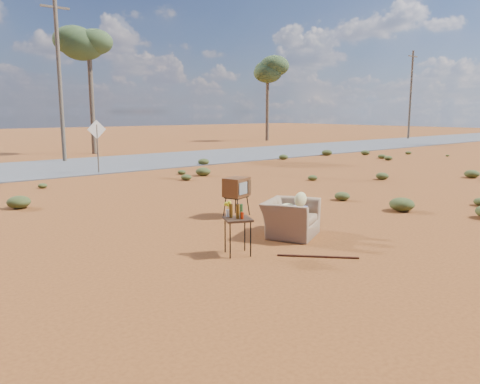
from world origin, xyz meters
TOP-DOWN VIEW (x-y plane):
  - ground at (0.00, 0.00)m, footprint 140.00×140.00m
  - highway at (0.00, 15.00)m, footprint 140.00×7.00m
  - armchair at (0.63, 0.05)m, footprint 1.46×1.35m
  - tv_unit at (0.85, 2.12)m, footprint 0.70×0.63m
  - side_table at (-1.11, -0.28)m, footprint 0.61×0.61m
  - rusty_bar at (-0.12, -1.34)m, footprint 1.01×1.05m
  - road_sign at (1.50, 12.00)m, footprint 0.78×0.06m
  - eucalyptus_center at (5.00, 21.00)m, footprint 3.20×3.20m
  - eucalyptus_right at (22.00, 24.00)m, footprint 3.20×3.20m
  - utility_pole_center at (2.00, 17.50)m, footprint 1.40×0.20m
  - utility_pole_east at (34.00, 17.50)m, footprint 1.40×0.20m
  - scrub_patch at (-0.82, 4.41)m, footprint 17.49×8.07m

SIDE VIEW (x-z plane):
  - ground at x=0.00m, z-range 0.00..0.00m
  - rusty_bar at x=-0.12m, z-range 0.00..0.04m
  - highway at x=0.00m, z-range 0.00..0.04m
  - scrub_patch at x=-0.82m, z-range -0.03..0.30m
  - armchair at x=0.63m, z-range -0.03..0.95m
  - side_table at x=-1.11m, z-range 0.22..1.16m
  - tv_unit at x=0.85m, z-range 0.23..1.17m
  - road_sign at x=1.50m, z-range 0.41..2.60m
  - utility_pole_center at x=2.00m, z-range 0.15..8.15m
  - utility_pole_east at x=34.00m, z-range 0.15..8.15m
  - eucalyptus_right at x=22.00m, z-range 2.39..9.49m
  - eucalyptus_center at x=5.00m, z-range 2.63..10.23m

